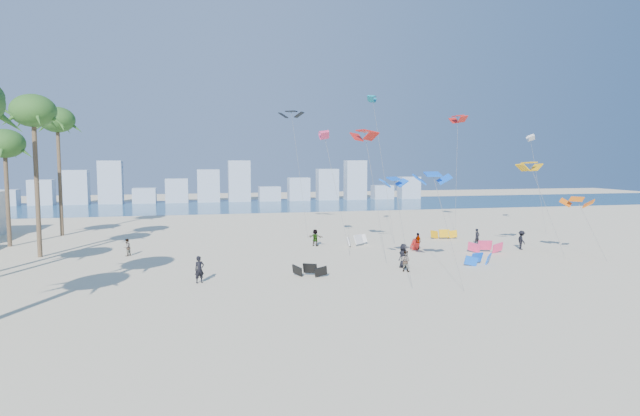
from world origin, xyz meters
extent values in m
plane|color=beige|center=(0.00, 0.00, 0.00)|extent=(220.00, 220.00, 0.00)
plane|color=navy|center=(0.00, 72.00, 0.01)|extent=(220.00, 220.00, 0.00)
imported|color=black|center=(-7.20, 9.51, 0.95)|extent=(0.81, 0.67, 1.90)
imported|color=gray|center=(8.34, 9.84, 0.82)|extent=(1.01, 0.99, 1.65)
imported|color=black|center=(8.77, 11.28, 0.96)|extent=(1.12, 1.03, 1.92)
imported|color=gray|center=(13.37, 19.05, 0.81)|extent=(0.56, 1.00, 1.61)
imported|color=black|center=(23.06, 16.72, 0.92)|extent=(0.87, 1.28, 1.84)
imported|color=gray|center=(4.22, 23.30, 0.84)|extent=(1.56, 1.32, 1.69)
imported|color=black|center=(20.37, 20.28, 0.82)|extent=(0.70, 0.58, 1.64)
imported|color=gray|center=(-13.46, 21.75, 0.77)|extent=(0.90, 0.95, 1.55)
cylinder|color=#595959|center=(7.14, 7.50, 3.59)|extent=(0.88, 5.88, 7.19)
cylinder|color=#595959|center=(7.61, 14.95, 5.56)|extent=(0.95, 3.43, 11.13)
cylinder|color=#595959|center=(23.12, 13.17, 4.17)|extent=(2.04, 2.83, 8.36)
cylinder|color=#595959|center=(5.37, 19.49, 5.65)|extent=(1.46, 4.35, 11.31)
cylinder|color=#595959|center=(11.85, 24.77, 7.68)|extent=(1.39, 3.63, 15.36)
cylinder|color=#595959|center=(26.25, 11.30, 2.56)|extent=(0.93, 2.96, 5.13)
cylinder|color=#595959|center=(4.20, 31.52, 7.13)|extent=(0.88, 5.39, 14.26)
cylinder|color=#595959|center=(32.18, 27.38, 5.76)|extent=(0.06, 3.92, 11.53)
cylinder|color=#595959|center=(9.64, 5.45, 3.79)|extent=(0.18, 4.80, 7.59)
cylinder|color=#595959|center=(23.52, 31.07, 7.01)|extent=(2.02, 3.78, 14.03)
cylinder|color=brown|center=(-20.94, 23.00, 6.43)|extent=(0.40, 0.40, 12.87)
ellipsoid|color=#29541D|center=(-20.94, 23.00, 12.87)|extent=(3.80, 3.80, 2.85)
cylinder|color=brown|center=(-25.50, 30.00, 5.10)|extent=(0.40, 0.40, 10.21)
ellipsoid|color=#29541D|center=(-25.50, 30.00, 10.21)|extent=(3.80, 3.80, 2.85)
cylinder|color=brown|center=(-22.24, 37.00, 6.53)|extent=(0.40, 0.40, 13.06)
ellipsoid|color=#29541D|center=(-22.24, 37.00, 13.06)|extent=(3.80, 3.80, 2.85)
cube|color=#9EADBF|center=(-42.00, 82.00, 1.50)|extent=(4.40, 3.00, 3.00)
cube|color=#9EADBF|center=(-35.80, 82.00, 2.40)|extent=(4.40, 3.00, 4.80)
cube|color=#9EADBF|center=(-29.60, 82.00, 3.30)|extent=(4.40, 3.00, 6.60)
cube|color=#9EADBF|center=(-23.40, 82.00, 4.20)|extent=(4.40, 3.00, 8.40)
cube|color=#9EADBF|center=(-17.20, 82.00, 1.50)|extent=(4.40, 3.00, 3.00)
cube|color=#9EADBF|center=(-11.00, 82.00, 2.40)|extent=(4.40, 3.00, 4.80)
cube|color=#9EADBF|center=(-4.80, 82.00, 3.30)|extent=(4.40, 3.00, 6.60)
cube|color=#9EADBF|center=(1.40, 82.00, 4.20)|extent=(4.40, 3.00, 8.40)
cube|color=#9EADBF|center=(7.60, 82.00, 1.50)|extent=(4.40, 3.00, 3.00)
cube|color=#9EADBF|center=(13.80, 82.00, 2.40)|extent=(4.40, 3.00, 4.80)
cube|color=#9EADBF|center=(20.00, 82.00, 3.30)|extent=(4.40, 3.00, 6.60)
cube|color=#9EADBF|center=(26.20, 82.00, 4.20)|extent=(4.40, 3.00, 8.40)
cube|color=#9EADBF|center=(32.40, 82.00, 1.50)|extent=(4.40, 3.00, 3.00)
cube|color=#9EADBF|center=(38.60, 82.00, 2.40)|extent=(4.40, 3.00, 4.80)
camera|label=1|loc=(-7.35, -28.33, 8.67)|focal=30.01mm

